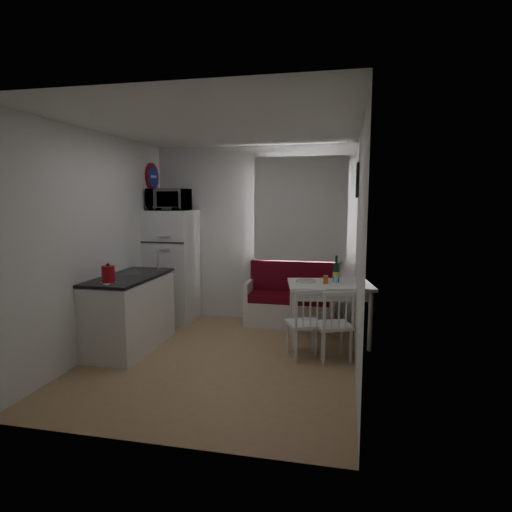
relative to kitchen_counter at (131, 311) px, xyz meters
The scene contains 22 objects.
floor 1.29m from the kitchen_counter, ahead, with size 3.00×3.50×0.02m, color tan.
ceiling 2.46m from the kitchen_counter, ahead, with size 3.00×3.50×0.02m, color white.
wall_back 2.17m from the kitchen_counter, 53.04° to the left, with size 3.00×0.02×2.60m, color white.
wall_front 2.41m from the kitchen_counter, 57.81° to the right, with size 3.00×0.02×2.60m, color white.
wall_left 0.91m from the kitchen_counter, 152.61° to the right, with size 0.02×3.50×2.60m, color white.
wall_right 2.83m from the kitchen_counter, ahead, with size 0.02×3.50×2.60m, color white.
window 2.72m from the kitchen_counter, 39.47° to the left, with size 1.22×0.06×1.47m, color white.
curtain 2.71m from the kitchen_counter, 38.19° to the left, with size 1.35×0.02×1.50m, color white.
kitchen_counter is the anchor object (origin of this frame).
wall_sign 2.15m from the kitchen_counter, 101.80° to the left, with size 0.40×0.40×0.03m, color navy.
picture_frame 3.25m from the kitchen_counter, 19.45° to the left, with size 0.04×0.52×0.42m, color black.
bench 2.25m from the kitchen_counter, 37.10° to the left, with size 1.28×0.49×0.92m.
dining_table 2.49m from the kitchen_counter, 16.34° to the left, with size 1.15×0.90×0.77m.
chair_left 2.13m from the kitchen_counter, ahead, with size 0.51×0.51×0.44m.
chair_right 2.45m from the kitchen_counter, ahead, with size 0.49×0.49×0.44m.
fridge 1.30m from the kitchen_counter, 89.10° to the left, with size 0.66×0.66×1.66m, color white.
microwave 1.81m from the kitchen_counter, 89.06° to the left, with size 0.57×0.38×0.31m, color white.
kettle 0.77m from the kitchen_counter, 84.72° to the right, with size 0.17×0.17×0.22m, color #A90D19.
wine_bottle 2.62m from the kitchen_counter, 18.02° to the left, with size 0.09×0.09×0.34m, color #12391E, non-canonical shape.
drinking_glass_orange 2.44m from the kitchen_counter, 15.54° to the left, with size 0.06×0.06×0.10m, color #C96521.
drinking_glass_blue 2.59m from the kitchen_counter, 16.96° to the left, with size 0.06×0.06×0.10m, color #92DFF8.
plate 2.22m from the kitchen_counter, 19.05° to the left, with size 0.26×0.26×0.02m, color white.
Camera 1 is at (1.38, -4.51, 1.82)m, focal length 30.00 mm.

